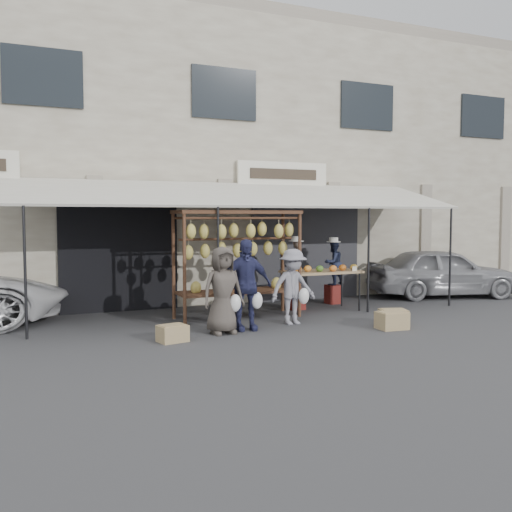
{
  "coord_description": "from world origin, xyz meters",
  "views": [
    {
      "loc": [
        -4.72,
        -9.32,
        2.12
      ],
      "look_at": [
        -0.09,
        1.4,
        1.3
      ],
      "focal_mm": 40.0,
      "sensor_mm": 36.0,
      "label": 1
    }
  ],
  "objects_px": {
    "vendor_left": "(296,264)",
    "crate_near_a": "(392,321)",
    "customer_left": "(223,290)",
    "customer_right": "(293,287)",
    "crate_near_b": "(393,317)",
    "crate_far": "(173,333)",
    "produce_table": "(322,272)",
    "banana_rack": "(238,243)",
    "vendor_right": "(333,263)",
    "customer_mid": "(245,285)",
    "sedan": "(442,272)"
  },
  "relations": [
    {
      "from": "produce_table",
      "to": "vendor_left",
      "type": "xyz_separation_m",
      "value": [
        -0.45,
        0.41,
        0.16
      ]
    },
    {
      "from": "vendor_left",
      "to": "crate_near_b",
      "type": "distance_m",
      "value": 2.73
    },
    {
      "from": "crate_near_b",
      "to": "customer_left",
      "type": "bearing_deg",
      "value": 170.44
    },
    {
      "from": "produce_table",
      "to": "crate_near_b",
      "type": "distance_m",
      "value": 2.19
    },
    {
      "from": "customer_right",
      "to": "crate_far",
      "type": "xyz_separation_m",
      "value": [
        -2.58,
        -0.6,
        -0.6
      ]
    },
    {
      "from": "crate_far",
      "to": "customer_left",
      "type": "bearing_deg",
      "value": 16.14
    },
    {
      "from": "crate_far",
      "to": "vendor_right",
      "type": "bearing_deg",
      "value": 28.84
    },
    {
      "from": "vendor_right",
      "to": "sedan",
      "type": "bearing_deg",
      "value": 163.88
    },
    {
      "from": "vendor_left",
      "to": "crate_far",
      "type": "relative_size",
      "value": 2.37
    },
    {
      "from": "customer_mid",
      "to": "crate_near_b",
      "type": "xyz_separation_m",
      "value": [
        2.84,
        -0.7,
        -0.7
      ]
    },
    {
      "from": "sedan",
      "to": "crate_far",
      "type": "bearing_deg",
      "value": 122.49
    },
    {
      "from": "customer_right",
      "to": "customer_mid",
      "type": "bearing_deg",
      "value": -174.9
    },
    {
      "from": "banana_rack",
      "to": "customer_left",
      "type": "distance_m",
      "value": 1.77
    },
    {
      "from": "produce_table",
      "to": "crate_near_a",
      "type": "xyz_separation_m",
      "value": [
        0.16,
        -2.33,
        -0.71
      ]
    },
    {
      "from": "produce_table",
      "to": "sedan",
      "type": "xyz_separation_m",
      "value": [
        4.02,
        0.68,
        -0.22
      ]
    },
    {
      "from": "sedan",
      "to": "crate_near_b",
      "type": "bearing_deg",
      "value": 142.38
    },
    {
      "from": "banana_rack",
      "to": "crate_near_b",
      "type": "bearing_deg",
      "value": -37.43
    },
    {
      "from": "crate_near_b",
      "to": "vendor_left",
      "type": "bearing_deg",
      "value": 109.74
    },
    {
      "from": "vendor_right",
      "to": "crate_near_a",
      "type": "bearing_deg",
      "value": 65.33
    },
    {
      "from": "vendor_right",
      "to": "customer_left",
      "type": "bearing_deg",
      "value": 18.41
    },
    {
      "from": "crate_near_b",
      "to": "customer_right",
      "type": "bearing_deg",
      "value": 153.86
    },
    {
      "from": "vendor_right",
      "to": "customer_right",
      "type": "bearing_deg",
      "value": 29.72
    },
    {
      "from": "produce_table",
      "to": "customer_left",
      "type": "relative_size",
      "value": 1.08
    },
    {
      "from": "customer_left",
      "to": "crate_near_a",
      "type": "bearing_deg",
      "value": -19.41
    },
    {
      "from": "vendor_right",
      "to": "customer_right",
      "type": "distance_m",
      "value": 2.92
    },
    {
      "from": "produce_table",
      "to": "crate_far",
      "type": "height_order",
      "value": "produce_table"
    },
    {
      "from": "vendor_right",
      "to": "customer_right",
      "type": "xyz_separation_m",
      "value": [
        -2.12,
        -1.99,
        -0.25
      ]
    },
    {
      "from": "vendor_left",
      "to": "crate_far",
      "type": "height_order",
      "value": "vendor_left"
    },
    {
      "from": "produce_table",
      "to": "crate_near_b",
      "type": "xyz_separation_m",
      "value": [
        0.43,
        -2.02,
        -0.72
      ]
    },
    {
      "from": "banana_rack",
      "to": "customer_mid",
      "type": "bearing_deg",
      "value": -105.83
    },
    {
      "from": "vendor_left",
      "to": "vendor_right",
      "type": "xyz_separation_m",
      "value": [
        1.23,
        0.42,
        -0.04
      ]
    },
    {
      "from": "customer_left",
      "to": "crate_far",
      "type": "relative_size",
      "value": 3.37
    },
    {
      "from": "customer_left",
      "to": "crate_far",
      "type": "height_order",
      "value": "customer_left"
    },
    {
      "from": "banana_rack",
      "to": "crate_near_b",
      "type": "xyz_separation_m",
      "value": [
        2.49,
        -1.91,
        -1.42
      ]
    },
    {
      "from": "produce_table",
      "to": "vendor_left",
      "type": "distance_m",
      "value": 0.63
    },
    {
      "from": "customer_left",
      "to": "customer_right",
      "type": "distance_m",
      "value": 1.6
    },
    {
      "from": "vendor_right",
      "to": "customer_mid",
      "type": "relative_size",
      "value": 0.63
    },
    {
      "from": "vendor_right",
      "to": "crate_near_b",
      "type": "distance_m",
      "value": 3.0
    },
    {
      "from": "banana_rack",
      "to": "vendor_left",
      "type": "distance_m",
      "value": 1.79
    },
    {
      "from": "produce_table",
      "to": "customer_mid",
      "type": "relative_size",
      "value": 1.0
    },
    {
      "from": "crate_near_a",
      "to": "customer_mid",
      "type": "bearing_deg",
      "value": 158.64
    },
    {
      "from": "crate_near_a",
      "to": "crate_near_b",
      "type": "height_order",
      "value": "crate_near_a"
    },
    {
      "from": "vendor_right",
      "to": "customer_mid",
      "type": "xyz_separation_m",
      "value": [
        -3.2,
        -2.16,
        -0.14
      ]
    },
    {
      "from": "customer_left",
      "to": "customer_right",
      "type": "xyz_separation_m",
      "value": [
        1.57,
        0.3,
        -0.05
      ]
    },
    {
      "from": "vendor_left",
      "to": "crate_near_a",
      "type": "xyz_separation_m",
      "value": [
        0.61,
        -2.74,
        -0.87
      ]
    },
    {
      "from": "customer_left",
      "to": "crate_far",
      "type": "xyz_separation_m",
      "value": [
        -1.01,
        -0.29,
        -0.65
      ]
    },
    {
      "from": "customer_mid",
      "to": "sedan",
      "type": "relative_size",
      "value": 0.44
    },
    {
      "from": "customer_left",
      "to": "customer_mid",
      "type": "height_order",
      "value": "customer_mid"
    },
    {
      "from": "crate_far",
      "to": "crate_near_a",
      "type": "bearing_deg",
      "value": -8.03
    },
    {
      "from": "vendor_left",
      "to": "crate_near_b",
      "type": "xyz_separation_m",
      "value": [
        0.87,
        -2.44,
        -0.88
      ]
    }
  ]
}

